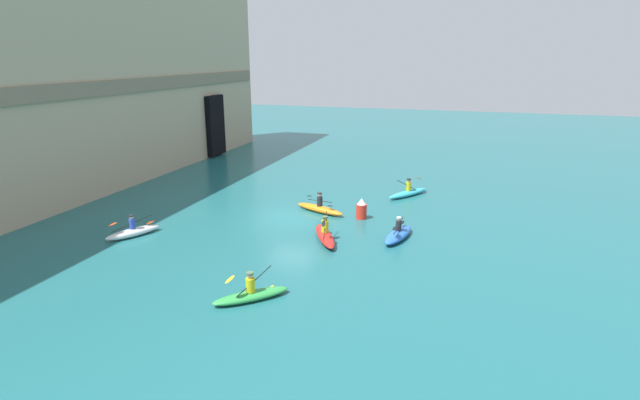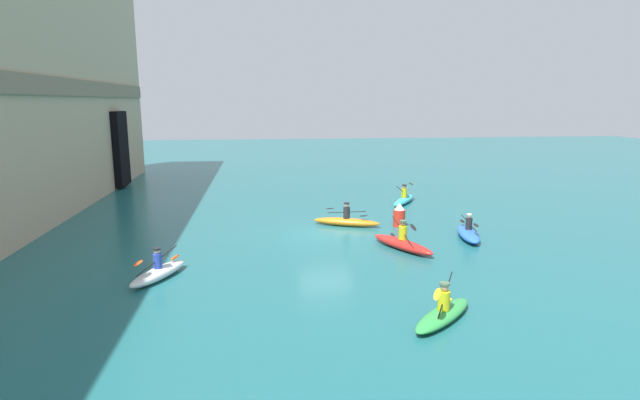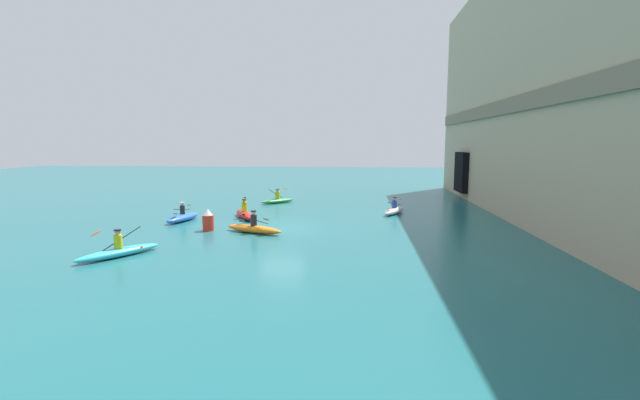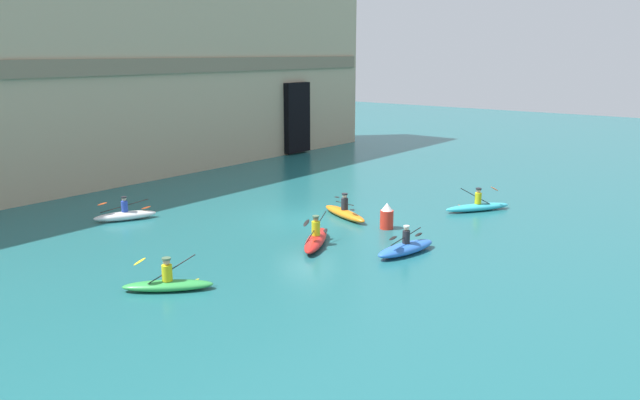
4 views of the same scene
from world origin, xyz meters
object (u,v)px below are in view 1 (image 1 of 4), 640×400
at_px(kayak_orange, 320,208).
at_px(kayak_green, 251,294).
at_px(kayak_cyan, 408,192).
at_px(marker_buoy, 361,209).
at_px(kayak_white, 133,232).
at_px(kayak_blue, 398,234).
at_px(kayak_red, 325,235).

bearing_deg(kayak_orange, kayak_green, -63.44).
xyz_separation_m(kayak_cyan, marker_buoy, (-5.49, 1.85, 0.32)).
bearing_deg(marker_buoy, kayak_orange, 81.80).
bearing_deg(kayak_white, kayak_blue, -46.82).
bearing_deg(marker_buoy, kayak_green, 170.78).
relative_size(kayak_green, kayak_white, 0.93).
bearing_deg(kayak_red, kayak_white, 76.36).
distance_m(kayak_white, kayak_orange, 10.29).
height_order(kayak_cyan, marker_buoy, kayak_cyan).
bearing_deg(marker_buoy, kayak_blue, -135.94).
xyz_separation_m(kayak_red, marker_buoy, (3.88, -0.94, 0.29)).
relative_size(kayak_white, kayak_red, 0.86).
bearing_deg(kayak_green, kayak_cyan, 33.85).
relative_size(kayak_green, kayak_blue, 0.85).
distance_m(kayak_white, kayak_red, 9.76).
bearing_deg(kayak_green, kayak_blue, 18.91).
xyz_separation_m(kayak_green, kayak_blue, (8.17, -4.24, 0.02)).
relative_size(kayak_blue, marker_buoy, 2.61).
bearing_deg(kayak_white, kayak_cyan, -19.05).
distance_m(kayak_white, marker_buoy, 12.17).
bearing_deg(kayak_blue, marker_buoy, 55.76).
bearing_deg(kayak_red, marker_buoy, -41.74).
distance_m(kayak_red, marker_buoy, 4.01).
height_order(kayak_blue, kayak_orange, kayak_orange).
bearing_deg(kayak_white, marker_buoy, -31.72).
bearing_deg(marker_buoy, kayak_cyan, -18.63).
xyz_separation_m(kayak_green, marker_buoy, (10.74, -1.74, 0.33)).
xyz_separation_m(kayak_cyan, kayak_orange, (-5.12, 4.43, 0.02)).
bearing_deg(kayak_green, kayak_orange, 50.64).
xyz_separation_m(kayak_white, marker_buoy, (6.31, -10.40, 0.30)).
height_order(kayak_red, kayak_cyan, kayak_red).
relative_size(kayak_cyan, marker_buoy, 2.80).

